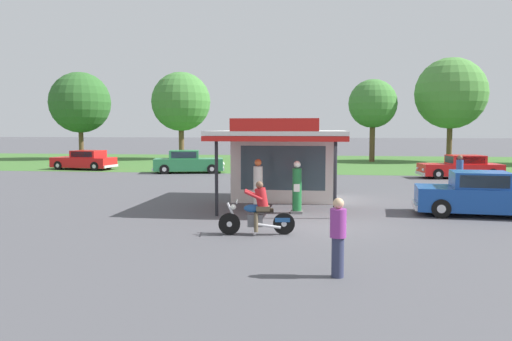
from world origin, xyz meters
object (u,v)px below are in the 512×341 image
Objects in this scene: gas_pump_nearside at (258,188)px; featured_classic_sedan at (486,196)px; gas_pump_offside at (297,189)px; parked_car_back_row_centre_left at (85,161)px; bystander_leaning_by_kiosk at (338,236)px; parked_car_second_row_spare at (461,168)px; motorcycle_with_rider at (258,213)px; parked_car_back_row_far_left at (188,163)px; bystander_admiring_sedan at (460,172)px.

gas_pump_nearside is 8.16m from featured_classic_sedan.
gas_pump_offside reaches higher than parked_car_back_row_centre_left.
featured_classic_sedan is 10.02m from bystander_leaning_by_kiosk.
gas_pump_offside reaches higher than parked_car_second_row_spare.
bystander_leaning_by_kiosk is at bearing -109.62° from parked_car_second_row_spare.
featured_classic_sedan is at bearing 29.87° from motorcycle_with_rider.
motorcycle_with_rider is 27.20m from parked_car_back_row_centre_left.
motorcycle_with_rider is 0.43× the size of parked_car_back_row_far_left.
bystander_admiring_sedan is (24.72, -9.93, 0.27)m from parked_car_back_row_centre_left.
parked_car_back_row_centre_left is 26.64m from bystander_admiring_sedan.
bystander_admiring_sedan is (16.18, -8.08, 0.23)m from parked_car_back_row_far_left.
bystander_admiring_sedan is (7.67, 8.01, 0.07)m from gas_pump_offside.
gas_pump_offside is 6.72m from featured_classic_sedan.
bystander_leaning_by_kiosk reaches higher than parked_car_back_row_centre_left.
parked_car_back_row_far_left is at bearing 112.14° from bystander_leaning_by_kiosk.
gas_pump_nearside is 3.99m from motorcycle_with_rider.
motorcycle_with_rider reaches higher than parked_car_back_row_far_left.
bystander_admiring_sedan reaches higher than parked_car_back_row_centre_left.
bystander_leaning_by_kiosk is at bearing -122.62° from featured_classic_sedan.
parked_car_back_row_far_left is (-7.59, 20.04, 0.06)m from motorcycle_with_rider.
motorcycle_with_rider reaches higher than parked_car_back_row_centre_left.
parked_car_back_row_far_left reaches higher than parked_car_second_row_spare.
parked_car_second_row_spare is at bearing 57.43° from gas_pump_offside.
featured_classic_sedan is 2.91× the size of bystander_admiring_sedan.
featured_classic_sedan reaches higher than parked_car_back_row_far_left.
gas_pump_nearside is 1.03× the size of gas_pump_offside.
parked_car_second_row_spare is (10.86, 14.74, -0.25)m from gas_pump_nearside.
bystander_leaning_by_kiosk is at bearing -61.32° from motorcycle_with_rider.
bystander_admiring_sedan reaches higher than parked_car_second_row_spare.
gas_pump_offside is 4.06m from motorcycle_with_rider.
featured_classic_sedan is (7.63, 4.38, 0.06)m from motorcycle_with_rider.
parked_car_back_row_centre_left is 31.79m from bystander_leaning_by_kiosk.
gas_pump_offside is 11.09m from bystander_admiring_sedan.
featured_classic_sedan is 1.00× the size of parked_car_back_row_far_left.
motorcycle_with_rider is at bearing -150.13° from featured_classic_sedan.
motorcycle_with_rider is 0.43× the size of featured_classic_sedan.
gas_pump_nearside is at bearing -48.97° from parked_car_back_row_centre_left.
gas_pump_nearside is at bearing -126.38° from parked_car_second_row_spare.
parked_car_back_row_centre_left is at bearing 125.27° from bystander_leaning_by_kiosk.
parked_car_back_row_centre_left is (-15.61, 17.94, -0.23)m from gas_pump_nearside.
parked_car_back_row_far_left is (-8.51, 16.09, -0.16)m from gas_pump_offside.
parked_car_second_row_spare is 1.05× the size of parked_car_back_row_centre_left.
parked_car_second_row_spare is at bearing 70.38° from bystander_leaning_by_kiosk.
parked_car_second_row_spare is 17.97m from parked_car_back_row_far_left.
parked_car_back_row_far_left is at bearing 134.16° from featured_classic_sedan.
gas_pump_offside is 0.39× the size of parked_car_back_row_centre_left.
parked_car_back_row_far_left is at bearing 113.71° from gas_pump_nearside.
parked_car_back_row_far_left is at bearing 110.73° from motorcycle_with_rider.
parked_car_back_row_far_left is (-7.06, 16.09, -0.19)m from gas_pump_nearside.
featured_classic_sedan is (8.15, 0.43, -0.20)m from gas_pump_nearside.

